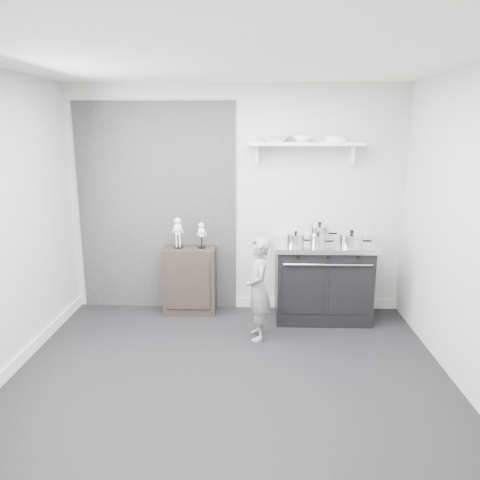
% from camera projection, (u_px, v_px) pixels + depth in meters
% --- Properties ---
extents(ground, '(4.00, 4.00, 0.00)m').
position_uv_depth(ground, '(228.00, 380.00, 4.16)').
color(ground, black).
rests_on(ground, ground).
extents(room_shell, '(4.02, 3.62, 2.71)m').
position_uv_depth(room_shell, '(217.00, 195.00, 3.93)').
color(room_shell, '#B3B3B0').
rests_on(room_shell, ground).
extents(wall_shelf, '(1.30, 0.26, 0.24)m').
position_uv_depth(wall_shelf, '(306.00, 145.00, 5.31)').
color(wall_shelf, silver).
rests_on(wall_shelf, room_shell).
extents(stove, '(1.14, 0.71, 0.91)m').
position_uv_depth(stove, '(322.00, 280.00, 5.46)').
color(stove, black).
rests_on(stove, ground).
extents(side_cabinet, '(0.62, 0.36, 0.80)m').
position_uv_depth(side_cabinet, '(190.00, 280.00, 5.65)').
color(side_cabinet, black).
rests_on(side_cabinet, ground).
extents(child, '(0.30, 0.43, 1.10)m').
position_uv_depth(child, '(258.00, 289.00, 4.89)').
color(child, gray).
rests_on(child, ground).
extents(pot_front_left, '(0.29, 0.20, 0.17)m').
position_uv_depth(pot_front_left, '(296.00, 239.00, 5.23)').
color(pot_front_left, silver).
rests_on(pot_front_left, stove).
extents(pot_back_left, '(0.32, 0.24, 0.22)m').
position_uv_depth(pot_back_left, '(319.00, 233.00, 5.45)').
color(pot_back_left, silver).
rests_on(pot_back_left, stove).
extents(pot_front_right, '(0.36, 0.27, 0.19)m').
position_uv_depth(pot_front_right, '(351.00, 240.00, 5.18)').
color(pot_front_right, silver).
rests_on(pot_front_right, stove).
extents(pot_front_center, '(0.26, 0.18, 0.15)m').
position_uv_depth(pot_front_center, '(318.00, 240.00, 5.20)').
color(pot_front_center, silver).
rests_on(pot_front_center, stove).
extents(skeleton_full, '(0.12, 0.08, 0.42)m').
position_uv_depth(skeleton_full, '(178.00, 231.00, 5.51)').
color(skeleton_full, white).
rests_on(skeleton_full, side_cabinet).
extents(skeleton_torso, '(0.10, 0.06, 0.35)m').
position_uv_depth(skeleton_torso, '(202.00, 234.00, 5.51)').
color(skeleton_torso, white).
rests_on(skeleton_torso, side_cabinet).
extents(bowl_large, '(0.34, 0.34, 0.08)m').
position_uv_depth(bowl_large, '(275.00, 138.00, 5.29)').
color(bowl_large, white).
rests_on(bowl_large, wall_shelf).
extents(bowl_small, '(0.22, 0.22, 0.07)m').
position_uv_depth(bowl_small, '(303.00, 139.00, 5.28)').
color(bowl_small, white).
rests_on(bowl_small, wall_shelf).
extents(plate_stack, '(0.25, 0.25, 0.06)m').
position_uv_depth(plate_stack, '(336.00, 139.00, 5.27)').
color(plate_stack, white).
rests_on(plate_stack, wall_shelf).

